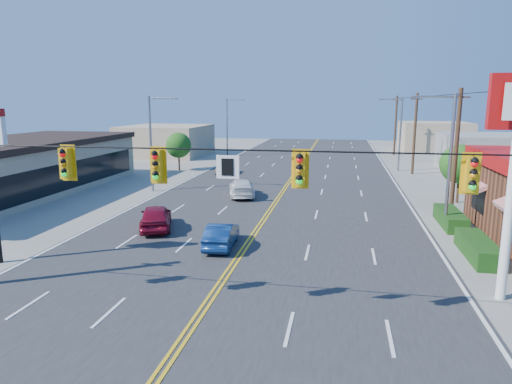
% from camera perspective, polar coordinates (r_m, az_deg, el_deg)
% --- Properties ---
extents(ground, '(160.00, 160.00, 0.00)m').
position_cam_1_polar(ground, '(16.57, -7.50, -15.77)').
color(ground, gray).
rests_on(ground, ground).
extents(road, '(20.00, 120.00, 0.06)m').
position_cam_1_polar(road, '(35.13, 2.63, -1.09)').
color(road, '#2D2D30').
rests_on(road, ground).
extents(signal_span, '(24.32, 0.34, 9.00)m').
position_cam_1_polar(signal_span, '(15.05, -8.41, 1.11)').
color(signal_span, '#47301E').
rests_on(signal_span, ground).
extents(strip_mall, '(10.40, 26.40, 4.40)m').
position_cam_1_polar(strip_mall, '(42.04, -29.03, 2.61)').
color(strip_mall, tan).
rests_on(strip_mall, ground).
extents(streetlight_se, '(2.55, 0.25, 8.00)m').
position_cam_1_polar(streetlight_se, '(28.80, 22.77, 4.39)').
color(streetlight_se, gray).
rests_on(streetlight_se, ground).
extents(streetlight_ne, '(2.55, 0.25, 8.00)m').
position_cam_1_polar(streetlight_ne, '(52.44, 17.39, 7.42)').
color(streetlight_ne, gray).
rests_on(streetlight_ne, ground).
extents(streetlight_sw, '(2.55, 0.25, 8.00)m').
position_cam_1_polar(streetlight_sw, '(39.33, -12.76, 6.57)').
color(streetlight_sw, gray).
rests_on(streetlight_sw, ground).
extents(streetlight_nw, '(2.55, 0.25, 8.00)m').
position_cam_1_polar(streetlight_nw, '(63.99, -3.47, 8.49)').
color(streetlight_nw, gray).
rests_on(streetlight_nw, ground).
extents(utility_pole_near, '(0.28, 0.28, 8.40)m').
position_cam_1_polar(utility_pole_near, '(33.02, 23.70, 4.53)').
color(utility_pole_near, '#47301E').
rests_on(utility_pole_near, ground).
extents(utility_pole_mid, '(0.28, 0.28, 8.40)m').
position_cam_1_polar(utility_pole_mid, '(50.66, 19.22, 6.84)').
color(utility_pole_mid, '#47301E').
rests_on(utility_pole_mid, ground).
extents(utility_pole_far, '(0.28, 0.28, 8.40)m').
position_cam_1_polar(utility_pole_far, '(68.49, 17.04, 7.94)').
color(utility_pole_far, '#47301E').
rests_on(utility_pole_far, ground).
extents(tree_kfc_rear, '(2.94, 2.94, 4.41)m').
position_cam_1_polar(tree_kfc_rear, '(37.33, 24.15, 3.19)').
color(tree_kfc_rear, '#47301E').
rests_on(tree_kfc_rear, ground).
extents(tree_west, '(2.80, 2.80, 4.20)m').
position_cam_1_polar(tree_west, '(51.39, -9.66, 5.78)').
color(tree_west, '#47301E').
rests_on(tree_west, ground).
extents(bld_east_mid, '(12.00, 10.00, 4.00)m').
position_cam_1_polar(bld_east_mid, '(56.95, 28.30, 4.31)').
color(bld_east_mid, gray).
rests_on(bld_east_mid, ground).
extents(bld_west_far, '(11.00, 12.00, 4.20)m').
position_cam_1_polar(bld_west_far, '(66.98, -11.15, 6.35)').
color(bld_west_far, tan).
rests_on(bld_west_far, ground).
extents(bld_east_far, '(10.00, 10.00, 4.40)m').
position_cam_1_polar(bld_east_far, '(77.51, 21.35, 6.50)').
color(bld_east_far, tan).
rests_on(bld_east_far, ground).
extents(car_magenta, '(3.12, 4.68, 1.48)m').
position_cam_1_polar(car_magenta, '(27.74, -12.41, -3.16)').
color(car_magenta, maroon).
rests_on(car_magenta, ground).
extents(car_blue, '(1.59, 3.89, 1.25)m').
position_cam_1_polar(car_blue, '(23.92, -4.34, -5.51)').
color(car_blue, navy).
rests_on(car_blue, ground).
extents(car_white, '(3.08, 5.14, 1.39)m').
position_cam_1_polar(car_white, '(36.52, -1.79, 0.45)').
color(car_white, silver).
rests_on(car_white, ground).
extents(car_silver, '(1.80, 3.87, 1.07)m').
position_cam_1_polar(car_silver, '(48.26, -3.67, 2.87)').
color(car_silver, '#9D9DA2').
rests_on(car_silver, ground).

